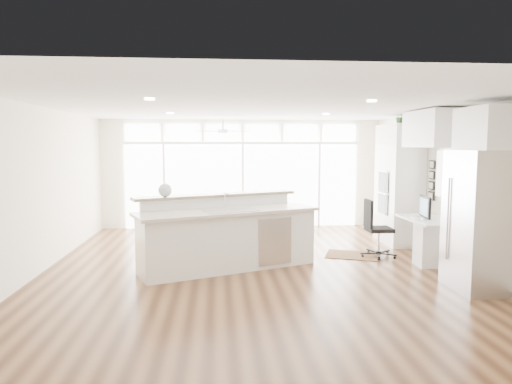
{
  "coord_description": "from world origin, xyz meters",
  "views": [
    {
      "loc": [
        -0.63,
        -7.45,
        2.07
      ],
      "look_at": [
        0.05,
        0.6,
        1.24
      ],
      "focal_mm": 32.0,
      "sensor_mm": 36.0,
      "label": 1
    }
  ],
  "objects": [
    {
      "name": "floor",
      "position": [
        0.0,
        0.0,
        -0.01
      ],
      "size": [
        7.0,
        8.0,
        0.02
      ],
      "primitive_type": "cube",
      "color": "#452715",
      "rests_on": "ground"
    },
    {
      "name": "ceiling",
      "position": [
        0.0,
        0.0,
        2.7
      ],
      "size": [
        7.0,
        8.0,
        0.02
      ],
      "primitive_type": "cube",
      "color": "white",
      "rests_on": "wall_back"
    },
    {
      "name": "wall_back",
      "position": [
        0.0,
        4.0,
        1.35
      ],
      "size": [
        7.0,
        0.04,
        2.7
      ],
      "primitive_type": "cube",
      "color": "white",
      "rests_on": "floor"
    },
    {
      "name": "wall_front",
      "position": [
        0.0,
        -4.0,
        1.35
      ],
      "size": [
        7.0,
        0.04,
        2.7
      ],
      "primitive_type": "cube",
      "color": "white",
      "rests_on": "floor"
    },
    {
      "name": "wall_left",
      "position": [
        -3.5,
        0.0,
        1.35
      ],
      "size": [
        0.04,
        8.0,
        2.7
      ],
      "primitive_type": "cube",
      "color": "white",
      "rests_on": "floor"
    },
    {
      "name": "wall_right",
      "position": [
        3.5,
        0.0,
        1.35
      ],
      "size": [
        0.04,
        8.0,
        2.7
      ],
      "primitive_type": "cube",
      "color": "white",
      "rests_on": "floor"
    },
    {
      "name": "glass_wall",
      "position": [
        0.0,
        3.94,
        1.05
      ],
      "size": [
        5.8,
        0.06,
        2.08
      ],
      "primitive_type": "cube",
      "color": "white",
      "rests_on": "wall_back"
    },
    {
      "name": "transom_row",
      "position": [
        0.0,
        3.94,
        2.38
      ],
      "size": [
        5.9,
        0.06,
        0.4
      ],
      "primitive_type": "cube",
      "color": "white",
      "rests_on": "wall_back"
    },
    {
      "name": "desk_window",
      "position": [
        3.46,
        0.3,
        1.55
      ],
      "size": [
        0.04,
        0.85,
        0.85
      ],
      "primitive_type": "cube",
      "color": "white",
      "rests_on": "wall_right"
    },
    {
      "name": "ceiling_fan",
      "position": [
        -0.5,
        2.8,
        2.48
      ],
      "size": [
        1.16,
        1.16,
        0.32
      ],
      "primitive_type": "cube",
      "color": "white",
      "rests_on": "ceiling"
    },
    {
      "name": "recessed_lights",
      "position": [
        0.0,
        0.2,
        2.68
      ],
      "size": [
        3.4,
        3.0,
        0.02
      ],
      "primitive_type": "cube",
      "color": "white",
      "rests_on": "ceiling"
    },
    {
      "name": "oven_cabinet",
      "position": [
        3.17,
        1.8,
        1.25
      ],
      "size": [
        0.64,
        1.2,
        2.5
      ],
      "primitive_type": "cube",
      "color": "white",
      "rests_on": "floor"
    },
    {
      "name": "desk_nook",
      "position": [
        3.13,
        0.3,
        0.38
      ],
      "size": [
        0.72,
        1.3,
        0.76
      ],
      "primitive_type": "cube",
      "color": "white",
      "rests_on": "floor"
    },
    {
      "name": "upper_cabinets",
      "position": [
        3.17,
        0.3,
        2.35
      ],
      "size": [
        0.64,
        1.3,
        0.64
      ],
      "primitive_type": "cube",
      "color": "white",
      "rests_on": "wall_right"
    },
    {
      "name": "refrigerator",
      "position": [
        3.11,
        -1.35,
        1.0
      ],
      "size": [
        0.76,
        0.9,
        2.0
      ],
      "primitive_type": "cube",
      "color": "silver",
      "rests_on": "floor"
    },
    {
      "name": "fridge_cabinet",
      "position": [
        3.17,
        -1.35,
        2.3
      ],
      "size": [
        0.64,
        0.9,
        0.6
      ],
      "primitive_type": "cube",
      "color": "white",
      "rests_on": "wall_right"
    },
    {
      "name": "framed_photos",
      "position": [
        3.46,
        0.92,
        1.4
      ],
      "size": [
        0.06,
        0.22,
        0.8
      ],
      "primitive_type": "cube",
      "color": "black",
      "rests_on": "wall_right"
    },
    {
      "name": "kitchen_island",
      "position": [
        -0.46,
        0.08,
        0.61
      ],
      "size": [
        3.28,
        2.21,
        1.22
      ],
      "primitive_type": "cube",
      "rotation": [
        0.0,
        0.0,
        0.38
      ],
      "color": "white",
      "rests_on": "floor"
    },
    {
      "name": "rug",
      "position": [
        1.91,
        0.78,
        0.01
      ],
      "size": [
        1.18,
        1.02,
        0.01
      ],
      "primitive_type": "cube",
      "rotation": [
        0.0,
        0.0,
        -0.36
      ],
      "color": "#3E2413",
      "rests_on": "floor"
    },
    {
      "name": "office_chair",
      "position": [
        2.34,
        0.61,
        0.53
      ],
      "size": [
        0.55,
        0.51,
        1.06
      ],
      "primitive_type": "cube",
      "rotation": [
        0.0,
        0.0,
        0.0
      ],
      "color": "black",
      "rests_on": "floor"
    },
    {
      "name": "fishbowl",
      "position": [
        -1.49,
        0.1,
        1.33
      ],
      "size": [
        0.3,
        0.3,
        0.23
      ],
      "primitive_type": "sphere",
      "rotation": [
        0.0,
        0.0,
        0.41
      ],
      "color": "silver",
      "rests_on": "kitchen_island"
    },
    {
      "name": "monitor",
      "position": [
        3.05,
        0.3,
        0.98
      ],
      "size": [
        0.15,
        0.52,
        0.43
      ],
      "primitive_type": "cube",
      "rotation": [
        0.0,
        0.0,
        -0.13
      ],
      "color": "black",
      "rests_on": "desk_nook"
    },
    {
      "name": "keyboard",
      "position": [
        2.88,
        0.3,
        0.77
      ],
      "size": [
        0.17,
        0.33,
        0.02
      ],
      "primitive_type": "cube",
      "rotation": [
        0.0,
        0.0,
        -0.17
      ],
      "color": "white",
      "rests_on": "desk_nook"
    },
    {
      "name": "potted_plant",
      "position": [
        3.17,
        1.8,
        2.63
      ],
      "size": [
        0.31,
        0.35,
        0.26
      ],
      "primitive_type": "imported",
      "rotation": [
        0.0,
        0.0,
        -0.04
      ],
      "color": "#275223",
      "rests_on": "oven_cabinet"
    }
  ]
}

